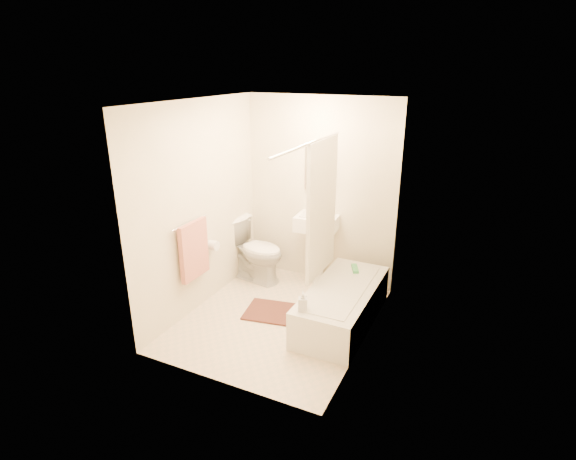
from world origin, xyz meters
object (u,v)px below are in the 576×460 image
at_px(soap_bottle, 303,301).
at_px(sink, 317,246).
at_px(toilet, 255,250).
at_px(bath_mat, 274,312).
at_px(bathtub, 342,305).

bearing_deg(soap_bottle, sink, 106.54).
xyz_separation_m(toilet, bath_mat, (0.65, -0.71, -0.40)).
bearing_deg(bathtub, sink, 128.17).
height_order(toilet, soap_bottle, toilet).
xyz_separation_m(bath_mat, soap_bottle, (0.56, -0.46, 0.51)).
xyz_separation_m(toilet, bathtub, (1.42, -0.55, -0.20)).
height_order(sink, soap_bottle, sink).
bearing_deg(soap_bottle, bathtub, 71.18).
bearing_deg(bath_mat, bathtub, 11.57).
distance_m(bath_mat, soap_bottle, 0.89).
bearing_deg(bathtub, bath_mat, -168.43).
bearing_deg(toilet, sink, -62.29).
height_order(toilet, bath_mat, toilet).
xyz_separation_m(toilet, sink, (0.78, 0.26, 0.10)).
bearing_deg(toilet, bath_mat, -128.12).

